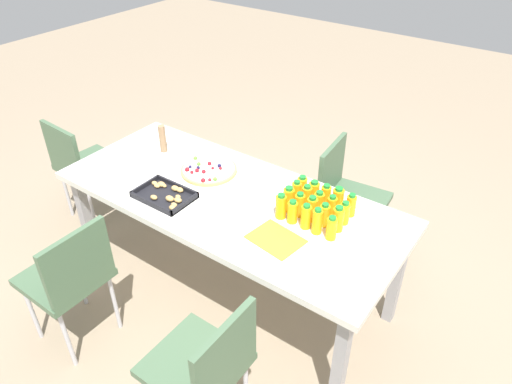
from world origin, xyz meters
TOP-DOWN VIEW (x-y plane):
  - ground_plane at (0.00, 0.00)m, footprint 12.00×12.00m
  - party_table at (0.00, 0.00)m, footprint 2.03×0.86m
  - chair_far_right at (0.43, 0.81)m, footprint 0.40×0.40m
  - chair_far_left at (-0.51, 0.81)m, footprint 0.40×0.40m
  - chair_near_left at (-0.40, -0.74)m, footprint 0.44×0.44m
  - chair_end at (1.34, 0.04)m, footprint 0.42×0.42m
  - juice_bottle_0 at (-0.64, -0.24)m, footprint 0.05×0.05m
  - juice_bottle_1 at (-0.57, -0.23)m, footprint 0.06×0.06m
  - juice_bottle_2 at (-0.49, -0.24)m, footprint 0.06×0.06m
  - juice_bottle_3 at (-0.42, -0.23)m, footprint 0.06×0.06m
  - juice_bottle_4 at (-0.34, -0.24)m, footprint 0.06×0.06m
  - juice_bottle_5 at (-0.65, -0.16)m, footprint 0.05×0.05m
  - juice_bottle_6 at (-0.57, -0.16)m, footprint 0.05×0.05m
  - juice_bottle_7 at (-0.50, -0.16)m, footprint 0.06×0.06m
  - juice_bottle_8 at (-0.42, -0.16)m, footprint 0.05×0.05m
  - juice_bottle_9 at (-0.35, -0.16)m, footprint 0.05×0.05m
  - juice_bottle_10 at (-0.65, -0.09)m, footprint 0.06×0.06m
  - juice_bottle_11 at (-0.57, -0.08)m, footprint 0.05×0.05m
  - juice_bottle_12 at (-0.50, -0.08)m, footprint 0.06×0.06m
  - juice_bottle_13 at (-0.42, -0.08)m, footprint 0.05×0.05m
  - juice_bottle_14 at (-0.35, -0.08)m, footprint 0.06×0.06m
  - juice_bottle_15 at (-0.65, -0.01)m, footprint 0.05×0.05m
  - juice_bottle_16 at (-0.57, -0.01)m, footprint 0.05×0.05m
  - juice_bottle_17 at (-0.50, -0.01)m, footprint 0.05×0.05m
  - juice_bottle_18 at (-0.42, -0.01)m, footprint 0.06×0.06m
  - juice_bottle_19 at (-0.35, -0.01)m, footprint 0.06×0.06m
  - fruit_pizza at (0.26, -0.13)m, footprint 0.34×0.34m
  - snack_tray at (0.28, 0.22)m, footprint 0.32×0.23m
  - plate_stack at (-0.08, -0.11)m, footprint 0.20×0.20m
  - napkin_stack at (0.74, -0.30)m, footprint 0.15×0.15m
  - cardboard_tube at (0.66, -0.15)m, footprint 0.04×0.04m
  - paper_folder at (-0.43, 0.16)m, footprint 0.29×0.24m

SIDE VIEW (x-z plane):
  - ground_plane at x=0.00m, z-range 0.00..0.00m
  - chair_far_right at x=0.43m, z-range 0.09..0.92m
  - chair_far_left at x=-0.51m, z-range 0.09..0.92m
  - chair_near_left at x=-0.40m, z-range 0.09..0.92m
  - chair_end at x=1.34m, z-range 0.09..0.92m
  - party_table at x=0.00m, z-range 0.30..1.03m
  - paper_folder at x=-0.43m, z-range 0.73..0.74m
  - napkin_stack at x=0.74m, z-range 0.73..0.75m
  - fruit_pizza at x=0.26m, z-range 0.72..0.77m
  - snack_tray at x=0.28m, z-range 0.72..0.76m
  - plate_stack at x=-0.08m, z-range 0.73..0.77m
  - juice_bottle_5 at x=-0.65m, z-range 0.73..0.86m
  - juice_bottle_0 at x=-0.64m, z-range 0.73..0.86m
  - juice_bottle_3 at x=-0.42m, z-range 0.73..0.86m
  - juice_bottle_11 at x=-0.57m, z-range 0.73..0.86m
  - juice_bottle_4 at x=-0.34m, z-range 0.73..0.86m
  - juice_bottle_18 at x=-0.42m, z-range 0.73..0.86m
  - juice_bottle_15 at x=-0.65m, z-range 0.73..0.86m
  - juice_bottle_2 at x=-0.49m, z-range 0.73..0.86m
  - juice_bottle_7 at x=-0.50m, z-range 0.73..0.86m
  - juice_bottle_6 at x=-0.57m, z-range 0.73..0.87m
  - juice_bottle_13 at x=-0.42m, z-range 0.73..0.87m
  - juice_bottle_17 at x=-0.50m, z-range 0.73..0.87m
  - juice_bottle_19 at x=-0.35m, z-range 0.73..0.87m
  - juice_bottle_10 at x=-0.65m, z-range 0.73..0.87m
  - juice_bottle_8 at x=-0.42m, z-range 0.73..0.87m
  - juice_bottle_12 at x=-0.50m, z-range 0.73..0.87m
  - juice_bottle_14 at x=-0.35m, z-range 0.73..0.87m
  - juice_bottle_9 at x=-0.35m, z-range 0.73..0.87m
  - juice_bottle_1 at x=-0.57m, z-range 0.73..0.87m
  - juice_bottle_16 at x=-0.57m, z-range 0.73..0.88m
  - cardboard_tube at x=0.66m, z-range 0.73..0.91m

